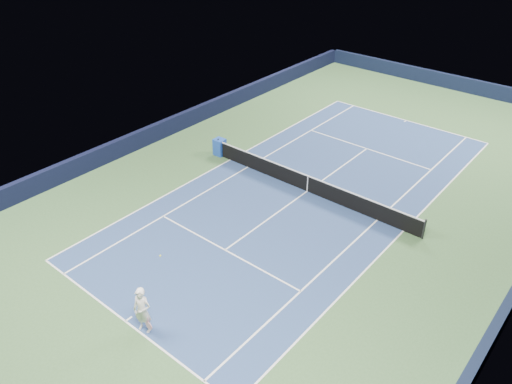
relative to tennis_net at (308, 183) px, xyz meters
The scene contains 18 objects.
ground 0.50m from the tennis_net, ahead, with size 40.00×40.00×0.00m, color #355830.
wall_far 19.83m from the tennis_net, 90.00° to the left, with size 22.00×0.35×1.10m, color black.
wall_left 10.83m from the tennis_net, behind, with size 0.35×40.00×1.10m, color black.
court_surface 0.50m from the tennis_net, ahead, with size 10.97×23.77×0.01m, color navy.
baseline_far 11.90m from the tennis_net, 90.00° to the left, with size 10.97×0.08×0.00m, color white.
baseline_near 11.90m from the tennis_net, 90.00° to the right, with size 10.97×0.08×0.00m, color white.
sideline_doubles_right 5.51m from the tennis_net, ahead, with size 0.08×23.77×0.00m, color white.
sideline_doubles_left 5.51m from the tennis_net, behind, with size 0.08×23.77×0.00m, color white.
sideline_singles_right 4.14m from the tennis_net, ahead, with size 0.08×23.77×0.00m, color white.
sideline_singles_left 4.14m from the tennis_net, behind, with size 0.08×23.77×0.00m, color white.
service_line_far 6.42m from the tennis_net, 90.00° to the left, with size 8.23×0.08×0.00m, color white.
service_line_near 6.42m from the tennis_net, 90.00° to the right, with size 8.23×0.08×0.00m, color white.
center_service_line 0.50m from the tennis_net, ahead, with size 0.08×12.80×0.00m, color white.
center_mark_far 11.75m from the tennis_net, 90.00° to the left, with size 0.08×0.30×0.00m, color white.
center_mark_near 11.75m from the tennis_net, 90.00° to the right, with size 0.08×0.30×0.00m, color white.
tennis_net is the anchor object (origin of this frame).
sponsor_cube 6.40m from the tennis_net, behind, with size 0.64×0.59×1.02m.
tennis_player 11.70m from the tennis_net, 85.63° to the right, with size 0.90×1.36×2.92m.
Camera 1 is at (12.17, -18.92, 13.99)m, focal length 35.00 mm.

